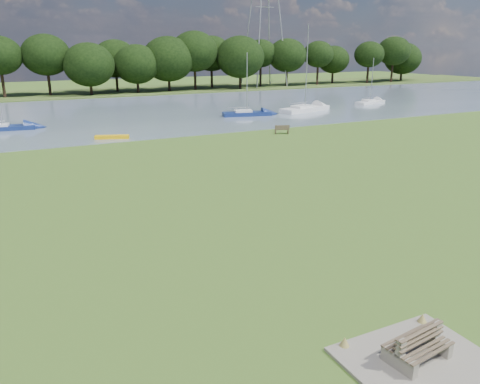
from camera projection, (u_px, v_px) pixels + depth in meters
name	position (u px, v px, depth m)	size (l,w,h in m)	color
ground	(220.00, 213.00, 25.56)	(220.00, 220.00, 0.00)	olive
river	(91.00, 115.00, 61.50)	(220.00, 40.00, 0.10)	slate
far_bank	(64.00, 94.00, 87.17)	(220.00, 20.00, 0.40)	#4C6626
concrete_pad	(416.00, 360.00, 13.57)	(4.20, 3.20, 0.10)	gray
bench_pair	(418.00, 346.00, 13.43)	(2.02, 1.35, 1.02)	gray
riverbank_bench	(282.00, 129.00, 48.21)	(1.58, 0.97, 0.93)	brown
kayak	(112.00, 137.00, 45.64)	(3.25, 0.76, 0.32)	#FDBE09
tree_line	(110.00, 57.00, 85.25)	(159.29, 9.37, 11.34)	black
sailboat_0	(2.00, 126.00, 50.14)	(6.79, 2.63, 8.53)	navy
sailboat_3	(246.00, 112.00, 60.30)	(6.50, 3.13, 7.86)	navy
sailboat_4	(305.00, 107.00, 64.42)	(8.40, 4.42, 11.43)	white
sailboat_5	(370.00, 101.00, 72.77)	(6.11, 3.19, 6.91)	white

